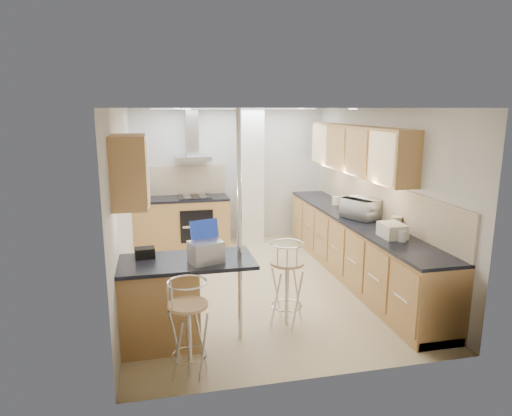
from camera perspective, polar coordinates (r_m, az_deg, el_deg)
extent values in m
plane|color=#C6B684|center=(6.69, 0.22, -9.53)|extent=(4.80, 4.80, 0.00)
cube|color=beige|center=(8.66, -3.30, 4.09)|extent=(3.60, 0.04, 2.50)
cube|color=beige|center=(4.10, 7.72, -5.48)|extent=(3.60, 0.04, 2.50)
cube|color=beige|center=(6.20, -16.22, 0.26)|extent=(0.04, 4.80, 2.50)
cube|color=beige|center=(6.95, 14.87, 1.63)|extent=(0.04, 4.80, 2.50)
cube|color=white|center=(6.21, 0.24, 12.41)|extent=(3.60, 4.80, 0.02)
cube|color=tan|center=(7.15, 12.46, 7.14)|extent=(0.34, 3.00, 0.72)
cube|color=tan|center=(4.75, -15.57, 4.45)|extent=(0.34, 0.62, 0.72)
cube|color=beige|center=(6.96, 14.73, 1.06)|extent=(0.03, 4.40, 0.56)
cube|color=beige|center=(8.55, -9.58, 3.36)|extent=(1.70, 0.03, 0.56)
cube|color=white|center=(8.52, -0.75, 3.98)|extent=(0.45, 0.40, 2.50)
cube|color=silver|center=(8.28, -7.86, 6.19)|extent=(0.62, 0.48, 0.08)
cube|color=silver|center=(8.38, -8.03, 9.28)|extent=(0.22, 0.20, 0.88)
cylinder|color=silver|center=(4.84, -2.08, -2.56)|extent=(0.05, 0.05, 2.50)
cube|color=black|center=(8.14, -7.40, -2.29)|extent=(0.58, 0.02, 0.58)
cube|color=black|center=(8.33, -7.69, 1.40)|extent=(0.58, 0.50, 0.02)
cube|color=tan|center=(7.97, -2.69, 12.29)|extent=(2.80, 0.35, 0.02)
cube|color=tan|center=(7.01, 12.32, -4.97)|extent=(0.60, 4.40, 0.88)
cube|color=black|center=(6.89, 12.49, -1.32)|extent=(0.63, 4.40, 0.04)
cube|color=tan|center=(8.42, -9.29, -1.92)|extent=(1.70, 0.60, 0.88)
cube|color=black|center=(8.32, -9.40, 1.16)|extent=(1.70, 0.63, 0.04)
cube|color=tan|center=(5.05, -8.81, -11.73)|extent=(1.35, 0.62, 0.90)
cube|color=black|center=(4.87, -8.99, -6.68)|extent=(1.47, 0.72, 0.04)
imported|color=white|center=(6.80, 13.02, -0.07)|extent=(0.54, 0.63, 0.30)
cube|color=#A0A3A8|center=(4.74, -6.28, -5.46)|extent=(0.38, 0.33, 0.22)
cube|color=black|center=(5.00, -13.73, -5.48)|extent=(0.22, 0.17, 0.11)
cylinder|color=silver|center=(7.59, 10.98, 0.82)|extent=(0.14, 0.14, 0.17)
cylinder|color=silver|center=(7.70, 9.91, 0.91)|extent=(0.15, 0.15, 0.14)
cylinder|color=#B2AC8E|center=(6.28, 17.11, -1.85)|extent=(0.16, 0.16, 0.18)
cylinder|color=white|center=(5.79, 17.81, -3.37)|extent=(0.13, 0.13, 0.13)
cube|color=silver|center=(5.92, 16.67, -2.71)|extent=(0.27, 0.34, 0.18)
cylinder|color=silver|center=(8.34, -14.08, 1.90)|extent=(0.16, 0.16, 0.23)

